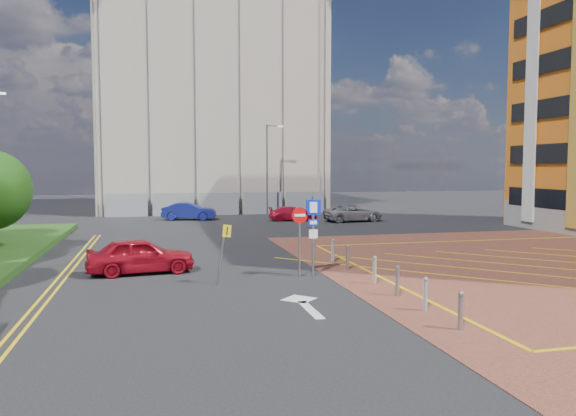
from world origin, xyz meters
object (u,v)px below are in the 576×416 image
object	(u,v)px
warning_sign	(223,246)
car_red_left	(141,255)
car_silver_back	(353,213)
car_blue_back	(189,211)
lamp_back	(268,166)
sign_cluster	(308,228)
car_red_back	(293,214)

from	to	relation	value
warning_sign	car_red_left	bearing A→B (deg)	134.67
car_silver_back	car_blue_back	bearing A→B (deg)	66.07
warning_sign	car_red_left	world-z (taller)	warning_sign
warning_sign	car_silver_back	world-z (taller)	warning_sign
lamp_back	sign_cluster	size ratio (longest dim) A/B	2.50
car_red_back	warning_sign	bearing A→B (deg)	168.99
lamp_back	car_blue_back	bearing A→B (deg)	-163.74
car_red_left	car_blue_back	distance (m)	22.96
car_blue_back	car_red_back	distance (m)	8.49
car_red_back	car_silver_back	xyz separation A→B (m)	(4.49, -1.74, 0.08)
sign_cluster	car_blue_back	size ratio (longest dim) A/B	0.74
lamp_back	sign_cluster	distance (m)	27.38
warning_sign	lamp_back	bearing A→B (deg)	75.42
sign_cluster	car_red_left	size ratio (longest dim) A/B	0.74
car_red_back	car_red_left	bearing A→B (deg)	159.36
sign_cluster	car_red_back	size ratio (longest dim) A/B	0.82
car_red_left	car_silver_back	size ratio (longest dim) A/B	0.92
car_red_back	car_silver_back	size ratio (longest dim) A/B	0.84
car_red_left	car_silver_back	distance (m)	24.30
car_red_left	car_blue_back	size ratio (longest dim) A/B	1.00
car_silver_back	lamp_back	bearing A→B (deg)	36.45
lamp_back	car_red_back	world-z (taller)	lamp_back
sign_cluster	lamp_back	bearing A→B (deg)	82.03
lamp_back	warning_sign	bearing A→B (deg)	-104.58
sign_cluster	warning_sign	distance (m)	3.58
car_red_left	car_silver_back	bearing A→B (deg)	-47.55
sign_cluster	warning_sign	xyz separation A→B (m)	(-3.45, -0.80, -0.52)
lamp_back	warning_sign	xyz separation A→B (m)	(-7.23, -27.81, -2.93)
sign_cluster	car_silver_back	distance (m)	22.73
car_blue_back	lamp_back	bearing A→B (deg)	-61.32
sign_cluster	car_silver_back	world-z (taller)	sign_cluster
sign_cluster	car_silver_back	bearing A→B (deg)	65.56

